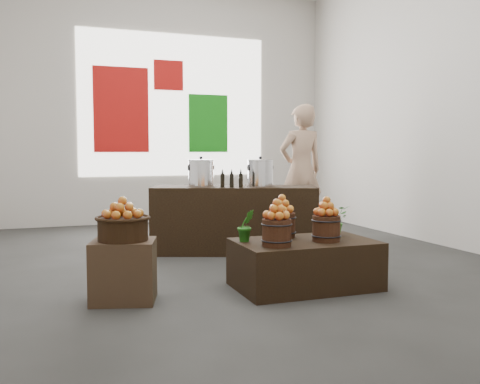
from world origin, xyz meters
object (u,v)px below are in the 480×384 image
object	(u,v)px
wicker_basket	(123,229)
stock_pot_left	(201,174)
display_table	(305,264)
stock_pot_center	(260,174)
counter	(234,219)
crate	(124,271)
shopper	(301,170)

from	to	relation	value
wicker_basket	stock_pot_left	world-z (taller)	stock_pot_left
display_table	stock_pot_center	world-z (taller)	stock_pot_center
counter	stock_pot_center	bearing A→B (deg)	0.00
crate	wicker_basket	size ratio (longest dim) A/B	1.25
stock_pot_left	shopper	bearing A→B (deg)	25.11
counter	stock_pot_center	xyz separation A→B (m)	(0.29, -0.11, 0.55)
crate	display_table	bearing A→B (deg)	-4.17
display_table	wicker_basket	bearing A→B (deg)	176.23
counter	stock_pot_left	size ratio (longest dim) A/B	6.47
display_table	stock_pot_left	size ratio (longest dim) A/B	4.09
display_table	shopper	bearing A→B (deg)	64.39
display_table	stock_pot_center	distance (m)	1.86
wicker_basket	display_table	world-z (taller)	wicker_basket
crate	counter	size ratio (longest dim) A/B	0.26
counter	crate	bearing A→B (deg)	-111.83
crate	wicker_basket	world-z (taller)	wicker_basket
crate	shopper	world-z (taller)	shopper
wicker_basket	counter	xyz separation A→B (m)	(1.56, 1.68, -0.20)
stock_pot_left	display_table	bearing A→B (deg)	-78.25
wicker_basket	stock_pot_left	distance (m)	2.20
wicker_basket	stock_pot_center	xyz separation A→B (m)	(1.85, 1.57, 0.36)
wicker_basket	stock_pot_center	bearing A→B (deg)	40.33
stock_pot_center	shopper	distance (m)	1.53
shopper	stock_pot_left	bearing A→B (deg)	22.15
display_table	counter	bearing A→B (deg)	91.35
shopper	stock_pot_center	bearing A→B (deg)	41.75
display_table	shopper	world-z (taller)	shopper
crate	stock_pot_left	xyz separation A→B (m)	(1.18, 1.82, 0.70)
crate	shopper	size ratio (longest dim) A/B	0.27
counter	shopper	world-z (taller)	shopper
crate	display_table	xyz separation A→B (m)	(1.59, -0.12, -0.04)
crate	stock_pot_center	xyz separation A→B (m)	(1.85, 1.57, 0.70)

